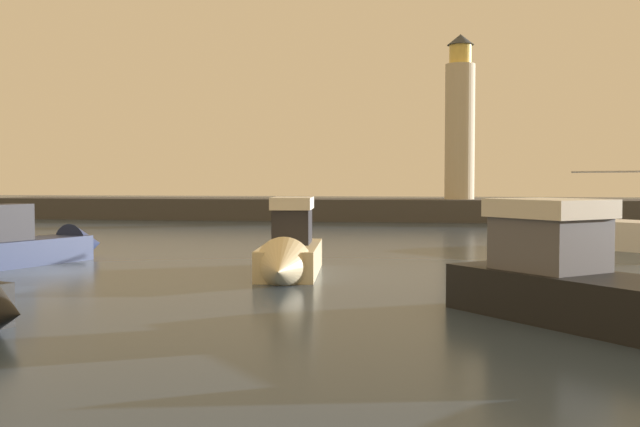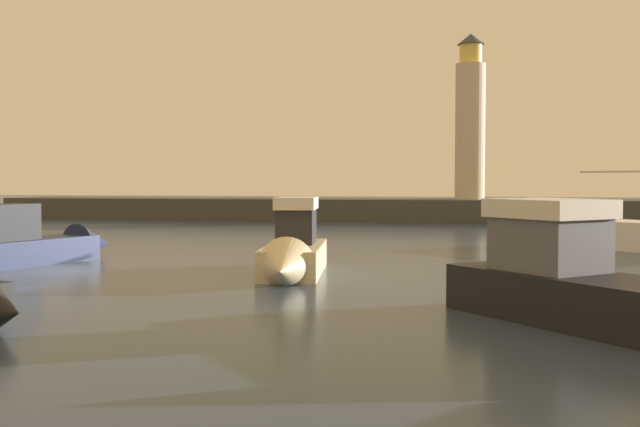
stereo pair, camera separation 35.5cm
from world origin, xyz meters
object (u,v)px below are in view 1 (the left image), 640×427
(motorboat_0, at_px, (289,252))
(motorboat_5, at_px, (35,245))
(motorboat_4, at_px, (626,292))
(lighthouse, at_px, (460,121))

(motorboat_0, relative_size, motorboat_5, 0.94)
(motorboat_4, relative_size, motorboat_5, 1.07)
(motorboat_0, bearing_deg, motorboat_4, -41.70)
(motorboat_5, bearing_deg, motorboat_4, -27.73)
(motorboat_4, bearing_deg, motorboat_0, 138.30)
(motorboat_4, height_order, motorboat_5, motorboat_4)
(motorboat_0, distance_m, motorboat_4, 11.58)
(lighthouse, relative_size, motorboat_5, 1.72)
(lighthouse, xyz_separation_m, motorboat_4, (2.46, -41.97, -6.70))
(lighthouse, bearing_deg, motorboat_5, -116.98)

